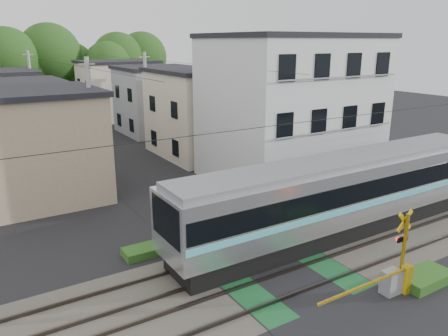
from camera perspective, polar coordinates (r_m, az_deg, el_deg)
ground at (r=18.17m, az=6.61°, el=-12.97°), size 120.00×120.00×0.00m
track_bed at (r=18.15m, az=6.61°, el=-12.87°), size 120.00×120.00×0.14m
commuter_train at (r=21.20m, az=15.07°, el=-3.23°), size 17.94×2.83×3.73m
crossing_signal_near at (r=17.31m, az=21.40°, el=-12.97°), size 4.74×0.65×3.09m
crossing_signal_far at (r=19.41m, az=-6.22°, el=-8.61°), size 4.74×0.65×3.09m
apartment_block at (r=28.91m, az=8.62°, el=7.76°), size 10.20×8.36×9.30m
houses_row at (r=40.00m, az=-16.63°, el=7.55°), size 22.07×31.35×6.80m
tree_hill at (r=61.57m, az=-23.46°, el=11.98°), size 40.00×12.94×11.37m
catenary at (r=20.86m, az=19.98°, el=0.99°), size 60.00×5.04×7.00m
utility_poles at (r=36.76m, az=-17.47°, el=8.09°), size 7.90×42.00×8.00m
pedestrian at (r=46.03m, az=-19.58°, el=5.34°), size 0.74×0.63×1.72m
weed_patches at (r=19.05m, az=11.04°, el=-11.09°), size 10.25×8.80×0.40m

